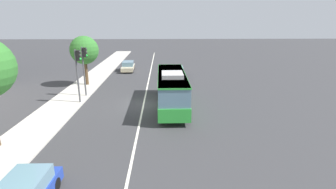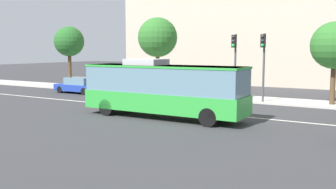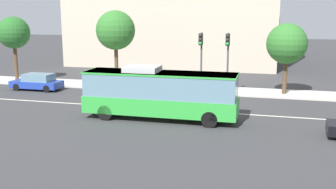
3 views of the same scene
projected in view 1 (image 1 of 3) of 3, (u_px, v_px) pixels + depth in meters
ground_plane at (144, 105)px, 24.20m from camera, size 160.00×160.00×0.00m
sidewalk_kerb at (64, 105)px, 24.00m from camera, size 80.00×3.55×0.14m
lane_centre_line at (144, 105)px, 24.20m from camera, size 76.00×0.16×0.01m
transit_bus at (172, 88)px, 23.19m from camera, size 10.02×2.56×3.46m
sedan_beige at (128, 66)px, 39.53m from camera, size 4.56×1.95×1.46m
sedan_black at (177, 72)px, 35.29m from camera, size 4.56×1.94×1.46m
traffic_light_near_corner at (85, 63)px, 25.64m from camera, size 0.33×0.62×5.20m
traffic_light_mid_block at (78, 67)px, 23.52m from camera, size 0.34×0.62×5.20m
street_tree_kerbside_left at (84, 50)px, 29.86m from camera, size 3.33×3.33×5.98m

